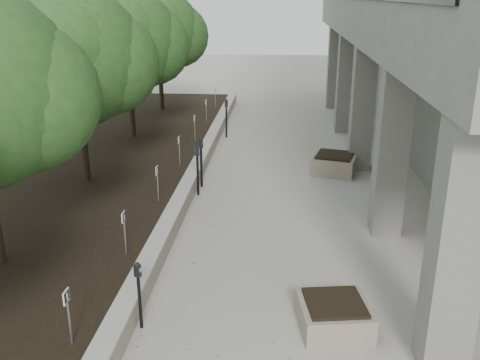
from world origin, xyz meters
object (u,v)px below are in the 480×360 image
(parking_meter_3, at_px, (201,162))
(parking_meter_4, at_px, (198,170))
(crabapple_tree_3, at_px, (78,87))
(planter_front, at_px, (334,315))
(crabapple_tree_5, at_px, (159,50))
(parking_meter_5, at_px, (226,118))
(crabapple_tree_4, at_px, (129,64))
(planter_back, at_px, (334,163))
(parking_meter_2, at_px, (139,296))

(parking_meter_3, height_order, parking_meter_4, parking_meter_3)
(crabapple_tree_3, bearing_deg, planter_front, -43.13)
(parking_meter_4, bearing_deg, crabapple_tree_5, 105.36)
(parking_meter_4, xyz_separation_m, parking_meter_5, (0.14, 6.53, 0.03))
(crabapple_tree_3, xyz_separation_m, crabapple_tree_4, (0.00, 5.00, 0.00))
(planter_back, bearing_deg, crabapple_tree_5, 134.21)
(parking_meter_3, xyz_separation_m, parking_meter_4, (0.00, -0.70, -0.02))
(crabapple_tree_3, relative_size, parking_meter_4, 3.59)
(parking_meter_5, bearing_deg, parking_meter_2, -97.58)
(crabapple_tree_4, xyz_separation_m, crabapple_tree_5, (0.00, 5.00, 0.00))
(parking_meter_2, relative_size, parking_meter_3, 0.82)
(parking_meter_2, distance_m, planter_back, 9.78)
(crabapple_tree_4, height_order, parking_meter_4, crabapple_tree_4)
(crabapple_tree_4, bearing_deg, crabapple_tree_3, -90.00)
(crabapple_tree_3, height_order, parking_meter_3, crabapple_tree_3)
(planter_front, bearing_deg, planter_back, 85.05)
(parking_meter_2, distance_m, parking_meter_5, 13.02)
(crabapple_tree_3, xyz_separation_m, parking_meter_5, (3.39, 6.59, -2.34))
(crabapple_tree_3, bearing_deg, planter_back, 18.34)
(planter_front, distance_m, planter_back, 8.66)
(crabapple_tree_5, bearing_deg, parking_meter_5, -45.16)
(crabapple_tree_3, relative_size, crabapple_tree_5, 1.00)
(parking_meter_3, bearing_deg, planter_back, 26.16)
(parking_meter_3, relative_size, parking_meter_5, 0.99)
(crabapple_tree_4, height_order, planter_front, crabapple_tree_4)
(crabapple_tree_3, xyz_separation_m, parking_meter_3, (3.25, 0.75, -2.34))
(crabapple_tree_5, height_order, planter_back, crabapple_tree_5)
(parking_meter_3, distance_m, planter_back, 4.46)
(crabapple_tree_3, height_order, planter_back, crabapple_tree_3)
(crabapple_tree_4, distance_m, planter_front, 13.30)
(crabapple_tree_4, xyz_separation_m, parking_meter_2, (3.25, -11.43, -2.48))
(parking_meter_5, bearing_deg, parking_meter_4, -98.21)
(parking_meter_2, xyz_separation_m, planter_front, (3.36, 0.24, -0.37))
(parking_meter_2, distance_m, planter_front, 3.39)
(parking_meter_4, bearing_deg, parking_meter_5, 85.99)
(crabapple_tree_5, bearing_deg, parking_meter_4, -71.90)
(planter_front, bearing_deg, crabapple_tree_4, 120.56)
(parking_meter_4, relative_size, planter_front, 1.29)
(crabapple_tree_3, bearing_deg, crabapple_tree_5, 90.00)
(parking_meter_5, xyz_separation_m, planter_front, (3.21, -12.78, -0.51))
(parking_meter_2, bearing_deg, parking_meter_4, 108.11)
(parking_meter_4, xyz_separation_m, planter_back, (4.11, 2.38, -0.44))
(crabapple_tree_4, distance_m, planter_back, 8.28)
(parking_meter_2, distance_m, parking_meter_3, 7.19)
(planter_front, relative_size, planter_back, 0.88)
(crabapple_tree_4, distance_m, parking_meter_3, 5.84)
(crabapple_tree_3, xyz_separation_m, parking_meter_2, (3.25, -6.43, -2.48))
(parking_meter_5, relative_size, planter_front, 1.33)
(parking_meter_5, height_order, planter_front, parking_meter_5)
(crabapple_tree_3, relative_size, planter_back, 4.07)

